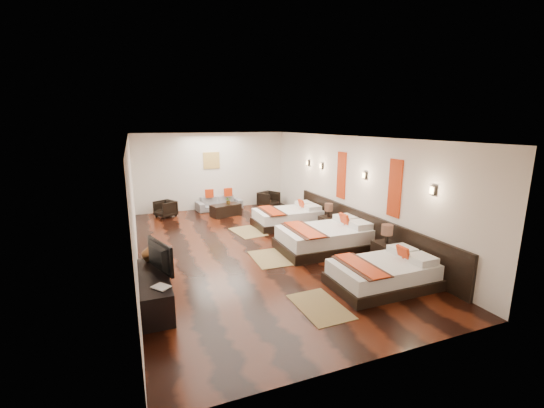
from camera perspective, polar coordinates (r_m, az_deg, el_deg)
name	(u,v)px	position (r m, az deg, el deg)	size (l,w,h in m)	color
floor	(253,248)	(9.12, -3.09, -7.16)	(5.50, 9.50, 0.01)	black
ceiling	(252,137)	(8.57, -3.32, 10.71)	(5.50, 9.50, 0.01)	white
back_wall	(212,171)	(13.28, -9.68, 5.23)	(5.50, 0.01, 2.80)	silver
left_wall	(133,204)	(8.32, -21.49, 0.04)	(0.01, 9.50, 2.80)	silver
right_wall	(347,188)	(9.93, 12.06, 2.60)	(0.01, 9.50, 2.80)	silver
headboard_panel	(362,229)	(9.48, 14.24, -3.89)	(0.08, 6.60, 0.90)	black
bed_near	(383,274)	(7.35, 17.51, -10.63)	(2.01, 1.26, 0.77)	black
bed_mid	(326,238)	(9.04, 8.73, -5.43)	(2.33, 1.46, 0.89)	black
bed_far	(288,217)	(11.05, 2.62, -2.11)	(2.06, 1.29, 0.78)	black
nightstand_a	(386,251)	(8.40, 17.81, -7.18)	(0.47, 0.47, 0.94)	black
nightstand_b	(328,223)	(10.38, 9.04, -3.01)	(0.45, 0.45, 0.88)	black
jute_mat_near	(320,307)	(6.46, 7.71, -16.04)	(0.75, 1.20, 0.01)	olive
jute_mat_mid	(269,258)	(8.46, -0.44, -8.72)	(0.75, 1.20, 0.01)	olive
jute_mat_far	(248,232)	(10.46, -3.91, -4.49)	(0.75, 1.20, 0.01)	olive
tv_console	(155,290)	(6.69, -18.35, -13.00)	(0.50, 1.80, 0.55)	black
tv	(155,257)	(6.61, -18.33, -8.11)	(0.95, 0.12, 0.55)	black
book	(156,290)	(6.01, -18.18, -12.97)	(0.21, 0.28, 0.03)	black
figurine	(151,252)	(7.19, -18.96, -7.27)	(0.34, 0.34, 0.36)	brown
sofa	(219,203)	(13.22, -8.51, 0.14)	(1.66, 0.65, 0.48)	gray
armchair_left	(165,209)	(12.59, -16.79, -0.74)	(0.60, 0.61, 0.56)	black
armchair_right	(269,200)	(13.40, -0.53, 0.71)	(0.64, 0.66, 0.60)	black
coffee_table	(226,210)	(12.32, -7.48, -0.97)	(1.00, 0.50, 0.40)	black
table_plant	(228,200)	(12.28, -7.03, 0.60)	(0.24, 0.21, 0.27)	#28561C
orange_panel_a	(395,188)	(8.37, 19.17, 2.39)	(0.04, 0.40, 1.30)	#D86014
orange_panel_b	(341,175)	(10.12, 11.11, 4.56)	(0.04, 0.40, 1.30)	#D86014
sconce_near	(433,190)	(7.55, 24.49, 2.02)	(0.07, 0.12, 0.18)	black
sconce_mid	(365,175)	(9.19, 14.69, 4.50)	(0.07, 0.12, 0.18)	black
sconce_far	(321,166)	(11.02, 7.96, 6.12)	(0.07, 0.12, 0.18)	black
sconce_lounge	(308,163)	(11.81, 5.82, 6.62)	(0.07, 0.12, 0.18)	black
gold_artwork	(211,160)	(13.21, -9.73, 6.94)	(0.60, 0.04, 0.60)	#AD873F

